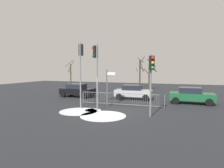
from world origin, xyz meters
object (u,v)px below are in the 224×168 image
Objects in this scene: traffic_light_foreground_right at (152,71)px; bare_tree_right at (140,73)px; traffic_light_mid_left at (96,62)px; car_green_trailing at (191,95)px; bare_tree_left at (71,74)px; car_black_mid at (77,90)px; bare_tree_centre at (150,76)px; car_silver_near at (133,92)px; traffic_light_mid_right at (81,61)px; direction_sign_post at (108,86)px.

traffic_light_foreground_right is 0.78× the size of bare_tree_right.
traffic_light_mid_left is 1.30× the size of car_green_trailing.
car_black_mid is at bearing -55.05° from bare_tree_left.
car_silver_near is at bearing -91.76° from bare_tree_centre.
traffic_light_mid_left is at bearing -105.98° from car_silver_near.
traffic_light_mid_right is at bearing -147.83° from car_green_trailing.
traffic_light_foreground_right is at bearing -79.95° from traffic_light_mid_left.
traffic_light_mid_left reaches higher than car_green_trailing.
traffic_light_mid_right is 19.68m from bare_tree_left.
car_silver_near is 1.02× the size of car_green_trailing.
car_green_trailing is (5.59, -0.80, 0.00)m from car_silver_near.
car_green_trailing is (11.89, -0.22, 0.00)m from car_black_mid.
direction_sign_post is (-3.92, 2.35, -1.24)m from traffic_light_foreground_right.
traffic_light_foreground_right is 0.79× the size of traffic_light_mid_right.
traffic_light_foreground_right is at bearing -46.05° from bare_tree_left.
traffic_light_mid_right is at bearing -55.73° from bare_tree_left.
bare_tree_left is at bearing 135.65° from direction_sign_post.
bare_tree_left is at bearing 139.98° from car_silver_near.
car_green_trailing is (6.59, 4.02, -0.97)m from direction_sign_post.
traffic_light_mid_right is 1.13× the size of bare_tree_centre.
bare_tree_right is at bearing 120.46° from car_green_trailing.
traffic_light_foreground_right reaches higher than car_green_trailing.
direction_sign_post is 6.86m from car_black_mid.
bare_tree_left is (-19.44, 11.03, 1.50)m from car_green_trailing.
car_black_mid is at bearing -124.32° from bare_tree_centre.
bare_tree_centre reaches higher than traffic_light_foreground_right.
bare_tree_left is at bearing 117.78° from traffic_light_mid_right.
direction_sign_post is at bearing -148.20° from car_green_trailing.
bare_tree_right reaches higher than traffic_light_mid_right.
car_black_mid is 0.80× the size of bare_tree_left.
traffic_light_mid_right reaches higher than traffic_light_foreground_right.
bare_tree_centre is 0.87× the size of bare_tree_right.
car_green_trailing is 0.73× the size of bare_tree_right.
car_silver_near and car_green_trailing have the same top height.
bare_tree_left reaches higher than car_black_mid.
car_silver_near is at bearing 172.34° from car_green_trailing.
traffic_light_mid_right is (-5.72, 1.18, 0.80)m from traffic_light_foreground_right.
car_silver_near is at bearing 83.43° from direction_sign_post.
traffic_light_mid_right is 1.46m from traffic_light_mid_left.
traffic_light_foreground_right is at bearing -18.12° from traffic_light_mid_right.
car_green_trailing is at bearing -59.98° from bare_tree_right.
direction_sign_post is at bearing -55.12° from traffic_light_foreground_right.
traffic_light_mid_left is 9.32m from car_green_trailing.
car_black_mid is at bearing 146.50° from direction_sign_post.
car_black_mid is at bearing -109.79° from bare_tree_right.
car_black_mid is at bearing -178.35° from car_silver_near.
car_black_mid is 11.89m from car_green_trailing.
traffic_light_mid_left is at bearing -99.56° from direction_sign_post.
direction_sign_post is 5.01m from car_silver_near.
traffic_light_mid_right is 0.99× the size of bare_tree_right.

